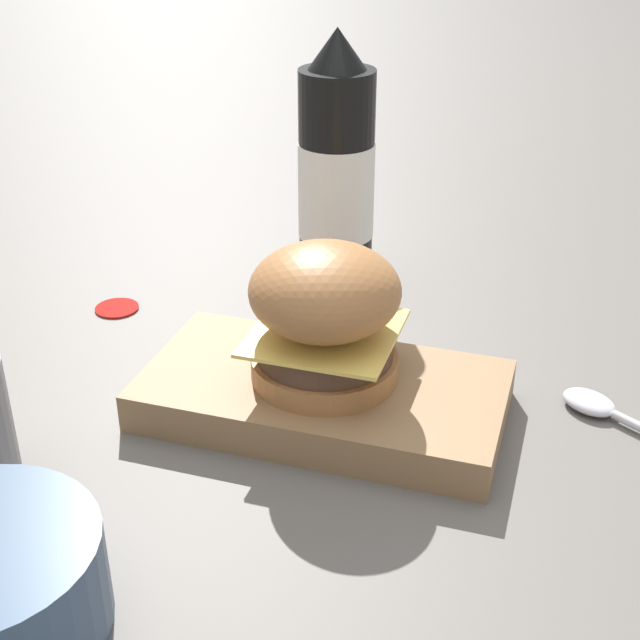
# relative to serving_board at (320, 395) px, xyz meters

# --- Properties ---
(ground_plane) EXTENTS (6.00, 6.00, 0.00)m
(ground_plane) POSITION_rel_serving_board_xyz_m (-0.00, -0.05, -0.02)
(ground_plane) COLOR #5B5651
(serving_board) EXTENTS (0.28, 0.14, 0.03)m
(serving_board) POSITION_rel_serving_board_xyz_m (0.00, 0.00, 0.00)
(serving_board) COLOR olive
(serving_board) RESTS_ON ground_plane
(burger) EXTENTS (0.11, 0.11, 0.11)m
(burger) POSITION_rel_serving_board_xyz_m (-0.01, -0.00, 0.07)
(burger) COLOR #9E6638
(burger) RESTS_ON serving_board
(ketchup_bottle) EXTENTS (0.07, 0.07, 0.25)m
(ketchup_bottle) POSITION_rel_serving_board_xyz_m (0.05, -0.21, 0.10)
(ketchup_bottle) COLOR black
(ketchup_bottle) RESTS_ON ground_plane
(spoon) EXTENTS (0.15, 0.10, 0.01)m
(spoon) POSITION_rel_serving_board_xyz_m (-0.22, -0.06, -0.01)
(spoon) COLOR silver
(spoon) RESTS_ON ground_plane
(ketchup_puddle) EXTENTS (0.04, 0.04, 0.00)m
(ketchup_puddle) POSITION_rel_serving_board_xyz_m (0.24, -0.11, -0.01)
(ketchup_puddle) COLOR #9E140F
(ketchup_puddle) RESTS_ON ground_plane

